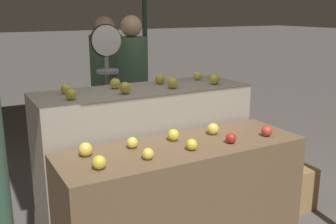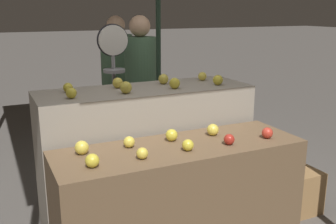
% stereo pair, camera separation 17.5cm
% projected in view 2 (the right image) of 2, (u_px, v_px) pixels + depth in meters
% --- Properties ---
extents(display_counter_front, '(1.65, 0.55, 0.82)m').
position_uv_depth(display_counter_front, '(180.00, 203.00, 2.66)').
color(display_counter_front, brown).
rests_on(display_counter_front, ground_plane).
extents(display_counter_back, '(1.65, 0.55, 1.09)m').
position_uv_depth(display_counter_back, '(146.00, 155.00, 3.15)').
color(display_counter_back, gray).
rests_on(display_counter_back, ground_plane).
extents(apple_front_0, '(0.08, 0.08, 0.08)m').
position_uv_depth(apple_front_0, '(92.00, 161.00, 2.19)').
color(apple_front_0, gold).
rests_on(apple_front_0, display_counter_front).
extents(apple_front_1, '(0.07, 0.07, 0.07)m').
position_uv_depth(apple_front_1, '(142.00, 153.00, 2.32)').
color(apple_front_1, yellow).
rests_on(apple_front_1, display_counter_front).
extents(apple_front_2, '(0.07, 0.07, 0.07)m').
position_uv_depth(apple_front_2, '(189.00, 145.00, 2.45)').
color(apple_front_2, gold).
rests_on(apple_front_2, display_counter_front).
extents(apple_front_3, '(0.07, 0.07, 0.07)m').
position_uv_depth(apple_front_3, '(229.00, 139.00, 2.56)').
color(apple_front_3, '#AD281E').
rests_on(apple_front_3, display_counter_front).
extents(apple_front_4, '(0.08, 0.08, 0.08)m').
position_uv_depth(apple_front_4, '(267.00, 133.00, 2.69)').
color(apple_front_4, red).
rests_on(apple_front_4, display_counter_front).
extents(apple_front_5, '(0.09, 0.09, 0.09)m').
position_uv_depth(apple_front_5, '(82.00, 148.00, 2.39)').
color(apple_front_5, yellow).
rests_on(apple_front_5, display_counter_front).
extents(apple_front_6, '(0.07, 0.07, 0.07)m').
position_uv_depth(apple_front_6, '(129.00, 142.00, 2.51)').
color(apple_front_6, yellow).
rests_on(apple_front_6, display_counter_front).
extents(apple_front_7, '(0.08, 0.08, 0.08)m').
position_uv_depth(apple_front_7, '(172.00, 135.00, 2.64)').
color(apple_front_7, gold).
rests_on(apple_front_7, display_counter_front).
extents(apple_front_8, '(0.08, 0.08, 0.08)m').
position_uv_depth(apple_front_8, '(213.00, 130.00, 2.75)').
color(apple_front_8, yellow).
rests_on(apple_front_8, display_counter_front).
extents(apple_back_0, '(0.07, 0.07, 0.07)m').
position_uv_depth(apple_back_0, '(71.00, 93.00, 2.66)').
color(apple_back_0, gold).
rests_on(apple_back_0, display_counter_back).
extents(apple_back_1, '(0.09, 0.09, 0.09)m').
position_uv_depth(apple_back_1, '(126.00, 87.00, 2.82)').
color(apple_back_1, gold).
rests_on(apple_back_1, display_counter_back).
extents(apple_back_2, '(0.08, 0.08, 0.08)m').
position_uv_depth(apple_back_2, '(175.00, 83.00, 2.99)').
color(apple_back_2, gold).
rests_on(apple_back_2, display_counter_back).
extents(apple_back_3, '(0.08, 0.08, 0.08)m').
position_uv_depth(apple_back_3, '(218.00, 80.00, 3.13)').
color(apple_back_3, gold).
rests_on(apple_back_3, display_counter_back).
extents(apple_back_4, '(0.07, 0.07, 0.07)m').
position_uv_depth(apple_back_4, '(68.00, 88.00, 2.85)').
color(apple_back_4, gold).
rests_on(apple_back_4, display_counter_back).
extents(apple_back_5, '(0.08, 0.08, 0.08)m').
position_uv_depth(apple_back_5, '(118.00, 83.00, 3.01)').
color(apple_back_5, yellow).
rests_on(apple_back_5, display_counter_back).
extents(apple_back_6, '(0.08, 0.08, 0.08)m').
position_uv_depth(apple_back_6, '(163.00, 79.00, 3.18)').
color(apple_back_6, gold).
rests_on(apple_back_6, display_counter_back).
extents(apple_back_7, '(0.07, 0.07, 0.07)m').
position_uv_depth(apple_back_7, '(202.00, 76.00, 3.33)').
color(apple_back_7, yellow).
rests_on(apple_back_7, display_counter_back).
extents(produce_scale, '(0.29, 0.20, 1.56)m').
position_uv_depth(produce_scale, '(114.00, 70.00, 3.61)').
color(produce_scale, '#99999E').
rests_on(produce_scale, ground_plane).
extents(person_vendor_at_scale, '(0.40, 0.40, 1.63)m').
position_uv_depth(person_vendor_at_scale, '(141.00, 83.00, 4.05)').
color(person_vendor_at_scale, '#2D2D38').
rests_on(person_vendor_at_scale, ground_plane).
extents(person_customer_left, '(0.49, 0.49, 1.61)m').
position_uv_depth(person_customer_left, '(117.00, 76.00, 4.60)').
color(person_customer_left, '#2D2D38').
rests_on(person_customer_left, ground_plane).
extents(wooden_crate_side, '(0.37, 0.37, 0.37)m').
position_uv_depth(wooden_crate_side, '(293.00, 190.00, 3.36)').
color(wooden_crate_side, '#9E7547').
rests_on(wooden_crate_side, ground_plane).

